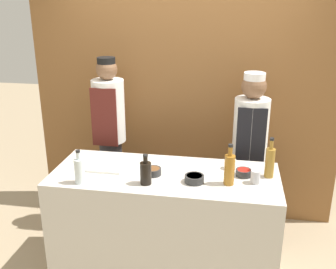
# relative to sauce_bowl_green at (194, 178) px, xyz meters

# --- Properties ---
(cabinet_wall) EXTENTS (3.18, 0.18, 2.40)m
(cabinet_wall) POSITION_rel_sauce_bowl_green_xyz_m (-0.25, 1.27, 0.22)
(cabinet_wall) COLOR brown
(cabinet_wall) RESTS_ON ground_plane
(counter) EXTENTS (1.82, 0.75, 0.95)m
(counter) POSITION_rel_sauce_bowl_green_xyz_m (-0.25, 0.11, -0.51)
(counter) COLOR beige
(counter) RESTS_ON ground_plane
(sauce_bowl_green) EXTENTS (0.15, 0.15, 0.06)m
(sauce_bowl_green) POSITION_rel_sauce_bowl_green_xyz_m (0.00, 0.00, 0.00)
(sauce_bowl_green) COLOR #2D2D2D
(sauce_bowl_green) RESTS_ON counter
(sauce_bowl_brown) EXTENTS (0.13, 0.13, 0.06)m
(sauce_bowl_brown) POSITION_rel_sauce_bowl_green_xyz_m (-0.34, 0.08, -0.00)
(sauce_bowl_brown) COLOR #2D2D2D
(sauce_bowl_brown) RESTS_ON counter
(sauce_bowl_red) EXTENTS (0.12, 0.12, 0.05)m
(sauce_bowl_red) POSITION_rel_sauce_bowl_green_xyz_m (0.37, 0.18, -0.00)
(sauce_bowl_red) COLOR #2D2D2D
(sauce_bowl_red) RESTS_ON counter
(cutting_board) EXTENTS (0.32, 0.19, 0.02)m
(cutting_board) POSITION_rel_sauce_bowl_green_xyz_m (-0.76, 0.12, -0.02)
(cutting_board) COLOR white
(cutting_board) RESTS_ON counter
(bottle_soy) EXTENTS (0.09, 0.09, 0.24)m
(bottle_soy) POSITION_rel_sauce_bowl_green_xyz_m (-0.36, -0.09, 0.06)
(bottle_soy) COLOR black
(bottle_soy) RESTS_ON counter
(bottle_vinegar) EXTENTS (0.07, 0.07, 0.33)m
(bottle_vinegar) POSITION_rel_sauce_bowl_green_xyz_m (0.57, 0.20, 0.10)
(bottle_vinegar) COLOR olive
(bottle_vinegar) RESTS_ON counter
(bottle_clear) EXTENTS (0.07, 0.07, 0.27)m
(bottle_clear) POSITION_rel_sauce_bowl_green_xyz_m (-0.86, -0.16, 0.07)
(bottle_clear) COLOR silver
(bottle_clear) RESTS_ON counter
(bottle_amber) EXTENTS (0.08, 0.08, 0.32)m
(bottle_amber) POSITION_rel_sauce_bowl_green_xyz_m (0.26, 0.01, 0.09)
(bottle_amber) COLOR #9E661E
(bottle_amber) RESTS_ON counter
(cup_cream) EXTENTS (0.08, 0.08, 0.08)m
(cup_cream) POSITION_rel_sauce_bowl_green_xyz_m (0.27, 0.30, 0.01)
(cup_cream) COLOR silver
(cup_cream) RESTS_ON counter
(cup_steel) EXTENTS (0.07, 0.07, 0.10)m
(cup_steel) POSITION_rel_sauce_bowl_green_xyz_m (0.46, 0.06, 0.02)
(cup_steel) COLOR #B7B7BC
(cup_steel) RESTS_ON counter
(chef_left) EXTENTS (0.31, 0.31, 1.76)m
(chef_left) POSITION_rel_sauce_bowl_green_xyz_m (-0.93, 0.81, -0.01)
(chef_left) COLOR #28282D
(chef_left) RESTS_ON ground_plane
(chef_right) EXTENTS (0.32, 0.32, 1.66)m
(chef_right) POSITION_rel_sauce_bowl_green_xyz_m (0.43, 0.81, -0.07)
(chef_right) COLOR #28282D
(chef_right) RESTS_ON ground_plane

